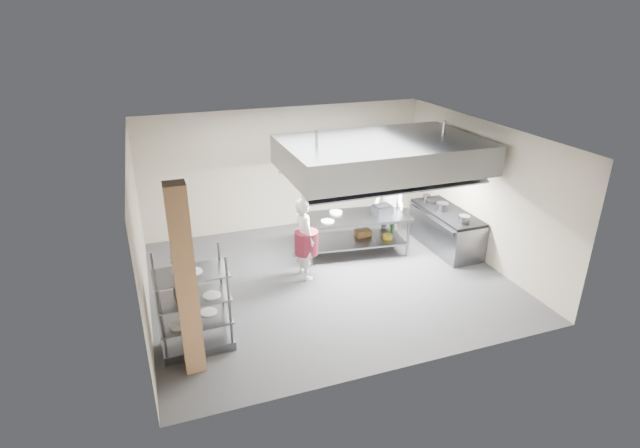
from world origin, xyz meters
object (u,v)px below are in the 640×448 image
object	(u,v)px
chef_head	(304,239)
chef_line	(388,208)
pass_rack	(193,302)
griddle	(382,210)
cooking_range	(445,230)
island	(355,234)
chef_plating	(184,298)
stockpot	(442,207)

from	to	relation	value
chef_head	chef_line	world-z (taller)	chef_line
pass_rack	griddle	bearing A→B (deg)	24.24
chef_line	pass_rack	bearing A→B (deg)	-84.12
pass_rack	cooking_range	size ratio (longest dim) A/B	0.85
island	chef_head	bearing A→B (deg)	-147.37
chef_head	chef_line	size ratio (longest dim) A/B	0.98
griddle	chef_head	bearing A→B (deg)	-174.09
chef_line	cooking_range	bearing A→B (deg)	36.78
pass_rack	chef_line	distance (m)	5.39
chef_head	chef_line	distance (m)	2.52
cooking_range	chef_plating	bearing A→B (deg)	-163.37
cooking_range	chef_plating	xyz separation A→B (m)	(-6.00, -1.79, 0.47)
island	pass_rack	size ratio (longest dim) A/B	1.39
griddle	stockpot	size ratio (longest dim) A/B	1.52
cooking_range	chef_head	size ratio (longest dim) A/B	1.16
chef_head	cooking_range	bearing A→B (deg)	-92.60
chef_head	chef_plating	bearing A→B (deg)	115.18
island	chef_head	xyz separation A→B (m)	(-1.41, -0.66, 0.40)
chef_head	chef_plating	world-z (taller)	chef_plating
pass_rack	stockpot	size ratio (longest dim) A/B	6.35
chef_head	stockpot	bearing A→B (deg)	-91.29
pass_rack	chef_head	bearing A→B (deg)	32.39
chef_plating	pass_rack	bearing A→B (deg)	39.55
pass_rack	chef_plating	bearing A→B (deg)	136.96
griddle	stockpot	distance (m)	1.41
griddle	stockpot	world-z (taller)	griddle
cooking_range	chef_line	xyz separation A→B (m)	(-1.15, 0.68, 0.46)
chef_plating	griddle	size ratio (longest dim) A/B	4.41
pass_rack	chef_line	world-z (taller)	chef_line
griddle	chef_plating	bearing A→B (deg)	-164.34
griddle	stockpot	xyz separation A→B (m)	(1.39, -0.23, -0.02)
chef_line	chef_plating	distance (m)	5.45
pass_rack	stockpot	xyz separation A→B (m)	(5.77, 1.97, 0.15)
pass_rack	stockpot	distance (m)	6.10
chef_line	chef_plating	world-z (taller)	chef_plating
chef_head	griddle	size ratio (longest dim) A/B	4.23
chef_line	griddle	world-z (taller)	chef_line
griddle	island	bearing A→B (deg)	158.81
island	stockpot	bearing A→B (deg)	-2.60
island	stockpot	xyz separation A→B (m)	(1.97, -0.35, 0.54)
island	cooking_range	bearing A→B (deg)	-3.96
chef_head	stockpot	size ratio (longest dim) A/B	6.44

